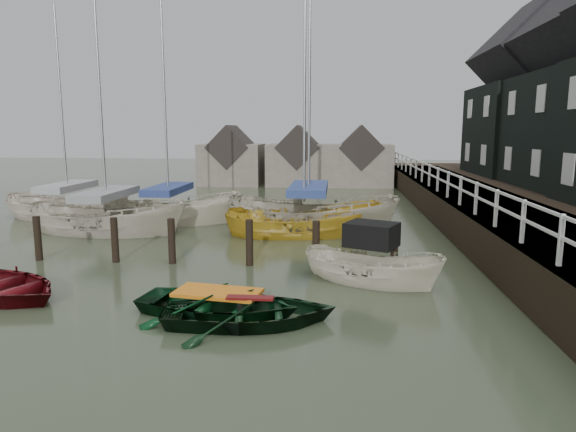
# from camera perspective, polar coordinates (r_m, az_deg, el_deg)

# --- Properties ---
(ground) EXTENTS (120.00, 120.00, 0.00)m
(ground) POSITION_cam_1_polar(r_m,az_deg,el_deg) (13.11, -11.74, -8.65)
(ground) COLOR #313924
(ground) RESTS_ON ground
(pier) EXTENTS (3.04, 32.00, 2.70)m
(pier) POSITION_cam_1_polar(r_m,az_deg,el_deg) (22.86, 19.78, 0.59)
(pier) COLOR black
(pier) RESTS_ON ground
(mooring_pilings) EXTENTS (13.72, 0.22, 1.80)m
(mooring_pilings) POSITION_cam_1_polar(r_m,az_deg,el_deg) (16.06, -12.48, -3.45)
(mooring_pilings) COLOR black
(mooring_pilings) RESTS_ON ground
(far_sheds) EXTENTS (14.00, 4.08, 4.39)m
(far_sheds) POSITION_cam_1_polar(r_m,az_deg,el_deg) (38.06, 0.96, 6.26)
(far_sheds) COLOR #665B51
(far_sheds) RESTS_ON ground
(rowboat_green) EXTENTS (4.00, 3.13, 0.75)m
(rowboat_green) POSITION_cam_1_polar(r_m,az_deg,el_deg) (11.72, -7.75, -10.75)
(rowboat_green) COLOR black
(rowboat_green) RESTS_ON ground
(rowboat_dkgreen) EXTENTS (4.01, 3.13, 0.76)m
(rowboat_dkgreen) POSITION_cam_1_polar(r_m,az_deg,el_deg) (11.15, -4.20, -11.77)
(rowboat_dkgreen) COLOR black
(rowboat_dkgreen) RESTS_ON ground
(motorboat) EXTENTS (4.19, 2.99, 2.35)m
(motorboat) POSITION_cam_1_polar(r_m,az_deg,el_deg) (14.07, 9.19, -6.84)
(motorboat) COLOR beige
(motorboat) RESTS_ON ground
(sailboat_a) EXTENTS (6.99, 3.33, 11.74)m
(sailboat_a) POSITION_cam_1_polar(r_m,az_deg,el_deg) (21.75, -19.37, -1.56)
(sailboat_a) COLOR beige
(sailboat_a) RESTS_ON ground
(sailboat_b) EXTENTS (6.64, 3.06, 11.55)m
(sailboat_b) POSITION_cam_1_polar(r_m,az_deg,el_deg) (23.26, -13.05, -0.56)
(sailboat_b) COLOR beige
(sailboat_b) RESTS_ON ground
(sailboat_c) EXTENTS (6.44, 3.25, 10.45)m
(sailboat_c) POSITION_cam_1_polar(r_m,az_deg,el_deg) (20.11, 1.78, -2.03)
(sailboat_c) COLOR gold
(sailboat_c) RESTS_ON ground
(sailboat_d) EXTENTS (7.88, 4.77, 11.94)m
(sailboat_d) POSITION_cam_1_polar(r_m,az_deg,el_deg) (21.16, 2.30, -1.32)
(sailboat_d) COLOR #BDB5A1
(sailboat_d) RESTS_ON ground
(sailboat_e) EXTENTS (6.83, 3.63, 10.65)m
(sailboat_e) POSITION_cam_1_polar(r_m,az_deg,el_deg) (25.69, -23.13, -0.15)
(sailboat_e) COLOR beige
(sailboat_e) RESTS_ON ground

